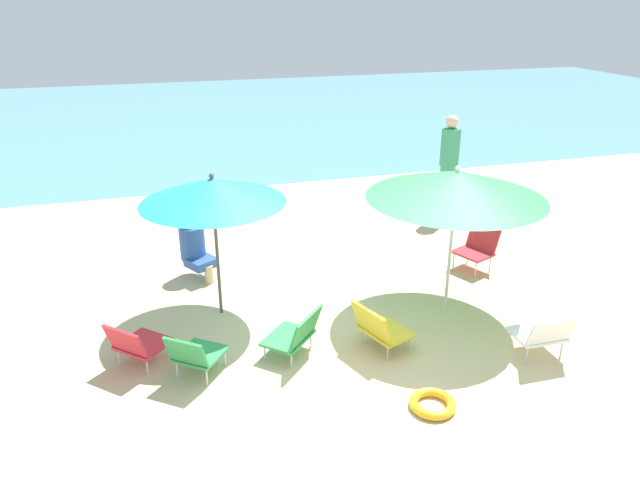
{
  "coord_description": "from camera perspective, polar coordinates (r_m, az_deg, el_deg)",
  "views": [
    {
      "loc": [
        -2.2,
        -5.13,
        3.69
      ],
      "look_at": [
        -0.19,
        1.71,
        0.7
      ],
      "focal_mm": 33.3,
      "sensor_mm": 36.0,
      "label": 1
    }
  ],
  "objects": [
    {
      "name": "ground_plane",
      "position": [
        6.69,
        5.78,
        -10.86
      ],
      "size": [
        40.0,
        40.0,
        0.0
      ],
      "primitive_type": "plane",
      "color": "#D3BC8C"
    },
    {
      "name": "sea_water",
      "position": [
        20.03,
        -10.05,
        11.8
      ],
      "size": [
        40.0,
        16.0,
        0.01
      ],
      "primitive_type": "cube",
      "color": "#5693A3",
      "rests_on": "ground_plane"
    },
    {
      "name": "umbrella_green",
      "position": [
        7.09,
        12.98,
        5.22
      ],
      "size": [
        2.11,
        2.11,
        1.85
      ],
      "color": "silver",
      "rests_on": "ground_plane"
    },
    {
      "name": "umbrella_teal",
      "position": [
        6.9,
        -10.29,
        4.69
      ],
      "size": [
        1.69,
        1.69,
        1.8
      ],
      "color": "#4C4C51",
      "rests_on": "ground_plane"
    },
    {
      "name": "beach_chair_a",
      "position": [
        6.61,
        -17.22,
        -9.45
      ],
      "size": [
        0.73,
        0.73,
        0.54
      ],
      "rotation": [
        0.0,
        0.0,
        0.8
      ],
      "color": "red",
      "rests_on": "ground_plane"
    },
    {
      "name": "beach_chair_b",
      "position": [
        8.73,
        14.96,
        -0.46
      ],
      "size": [
        0.65,
        0.64,
        0.68
      ],
      "rotation": [
        0.0,
        0.0,
        -2.75
      ],
      "color": "red",
      "rests_on": "ground_plane"
    },
    {
      "name": "beach_chair_c",
      "position": [
        6.88,
        20.62,
        -8.43
      ],
      "size": [
        0.54,
        0.52,
        0.55
      ],
      "rotation": [
        0.0,
        0.0,
        1.55
      ],
      "color": "white",
      "rests_on": "ground_plane"
    },
    {
      "name": "beach_chair_d",
      "position": [
        6.61,
        5.71,
        -8.33
      ],
      "size": [
        0.66,
        0.69,
        0.57
      ],
      "rotation": [
        0.0,
        0.0,
        0.34
      ],
      "color": "gold",
      "rests_on": "ground_plane"
    },
    {
      "name": "beach_chair_e",
      "position": [
        6.49,
        -2.33,
        -8.96
      ],
      "size": [
        0.74,
        0.74,
        0.56
      ],
      "rotation": [
        0.0,
        0.0,
        2.38
      ],
      "color": "#33934C",
      "rests_on": "ground_plane"
    },
    {
      "name": "beach_chair_f",
      "position": [
        6.28,
        -11.95,
        -10.63
      ],
      "size": [
        0.68,
        0.7,
        0.55
      ],
      "rotation": [
        0.0,
        0.0,
        0.91
      ],
      "color": "#33934C",
      "rests_on": "ground_plane"
    },
    {
      "name": "person_a",
      "position": [
        8.33,
        -11.97,
        -0.47
      ],
      "size": [
        0.5,
        0.57,
        0.94
      ],
      "rotation": [
        0.0,
        0.0,
        5.22
      ],
      "color": "#2D519E",
      "rests_on": "ground_plane"
    },
    {
      "name": "person_b",
      "position": [
        10.5,
        12.25,
        6.89
      ],
      "size": [
        0.32,
        0.32,
        1.8
      ],
      "rotation": [
        0.0,
        0.0,
        0.77
      ],
      "color": "#389970",
      "rests_on": "ground_plane"
    },
    {
      "name": "swim_ring",
      "position": [
        5.99,
        10.75,
        -15.2
      ],
      "size": [
        0.45,
        0.45,
        0.09
      ],
      "primitive_type": "torus",
      "color": "yellow",
      "rests_on": "ground_plane"
    }
  ]
}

